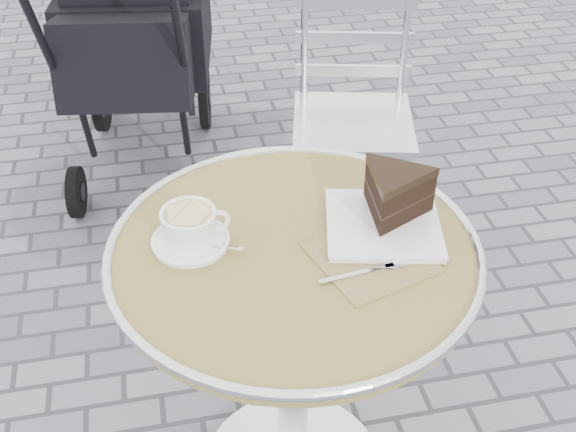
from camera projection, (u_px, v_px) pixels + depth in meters
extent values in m
cylinder|color=silver|center=(293.00, 375.00, 1.59)|extent=(0.07, 0.07, 0.67)
cylinder|color=tan|center=(294.00, 254.00, 1.38)|extent=(0.70, 0.70, 0.03)
torus|color=silver|center=(294.00, 248.00, 1.37)|extent=(0.72, 0.72, 0.02)
cylinder|color=white|center=(191.00, 242.00, 1.37)|extent=(0.15, 0.15, 0.01)
cylinder|color=white|center=(189.00, 226.00, 1.35)|extent=(0.11, 0.11, 0.06)
torus|color=white|center=(218.00, 221.00, 1.36)|extent=(0.05, 0.02, 0.05)
cylinder|color=beige|center=(188.00, 214.00, 1.33)|extent=(0.09, 0.09, 0.01)
cube|color=#8D714D|center=(371.00, 258.00, 1.34)|extent=(0.25, 0.25, 0.00)
cube|color=white|center=(383.00, 225.00, 1.41)|extent=(0.26, 0.26, 0.01)
cylinder|color=silver|center=(301.00, 208.00, 2.34)|extent=(0.02, 0.02, 0.43)
cylinder|color=silver|center=(402.00, 209.00, 2.33)|extent=(0.02, 0.02, 0.43)
cylinder|color=silver|center=(303.00, 154.00, 2.59)|extent=(0.02, 0.02, 0.43)
cylinder|color=silver|center=(393.00, 155.00, 2.59)|extent=(0.02, 0.02, 0.43)
cube|color=silver|center=(353.00, 123.00, 2.32)|extent=(0.46, 0.46, 0.02)
cube|color=black|center=(133.00, 48.00, 2.62)|extent=(0.54, 0.76, 0.42)
cylinder|color=black|center=(76.00, 192.00, 2.61)|extent=(0.06, 0.19, 0.19)
cylinder|color=black|center=(199.00, 188.00, 2.63)|extent=(0.06, 0.19, 0.19)
cylinder|color=black|center=(101.00, 97.00, 3.08)|extent=(0.08, 0.30, 0.29)
cylinder|color=black|center=(204.00, 94.00, 3.10)|extent=(0.08, 0.30, 0.29)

